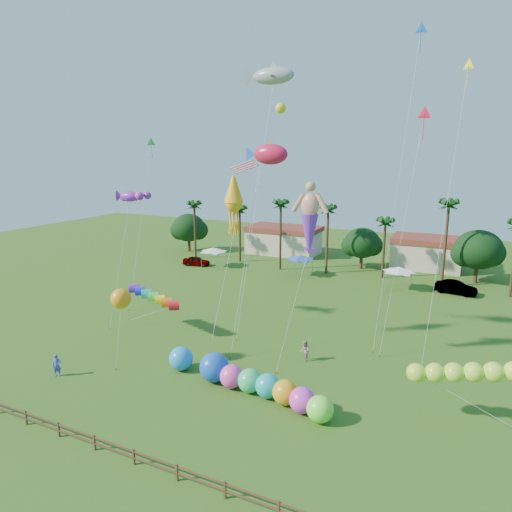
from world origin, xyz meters
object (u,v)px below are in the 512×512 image
at_px(car_a, 196,261).
at_px(car_b, 456,288).
at_px(spectator_b, 305,351).
at_px(caterpillar_inflatable, 258,384).
at_px(spectator_a, 57,365).
at_px(blue_ball, 181,359).

distance_m(car_a, car_b, 37.76).
relative_size(car_a, spectator_b, 2.36).
height_order(spectator_b, caterpillar_inflatable, caterpillar_inflatable).
height_order(car_a, spectator_a, spectator_a).
bearing_deg(blue_ball, car_a, 121.24).
xyz_separation_m(car_a, spectator_b, (27.12, -24.58, 0.18)).
xyz_separation_m(spectator_b, caterpillar_inflatable, (-1.09, -6.99, 0.07)).
bearing_deg(spectator_b, car_b, 127.08).
xyz_separation_m(spectator_a, spectator_b, (16.84, 11.23, -0.01)).
bearing_deg(spectator_a, spectator_b, -0.48).
xyz_separation_m(spectator_a, blue_ball, (8.26, 5.25, 0.06)).
xyz_separation_m(car_b, spectator_b, (-10.60, -26.36, 0.08)).
height_order(car_a, car_b, car_b).
distance_m(car_a, spectator_b, 36.60).
bearing_deg(spectator_b, blue_ball, -86.14).
bearing_deg(caterpillar_inflatable, car_a, 139.05).
bearing_deg(car_a, car_b, -99.73).
height_order(car_b, caterpillar_inflatable, caterpillar_inflatable).
bearing_deg(car_b, spectator_b, 166.44).
relative_size(car_b, spectator_b, 2.76).
height_order(car_a, spectator_b, spectator_b).
bearing_deg(car_a, blue_ball, -161.19).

